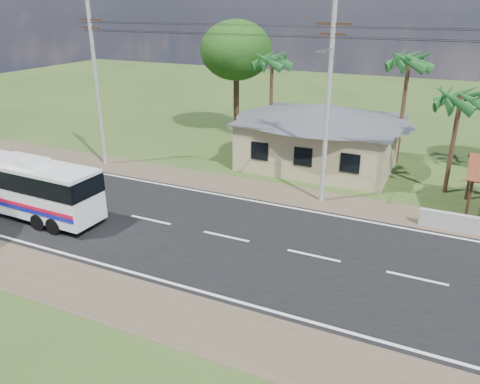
{
  "coord_description": "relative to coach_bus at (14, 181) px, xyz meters",
  "views": [
    {
      "loc": [
        9.38,
        -18.45,
        10.77
      ],
      "look_at": [
        0.3,
        1.0,
        2.09
      ],
      "focal_mm": 35.0,
      "sensor_mm": 36.0,
      "label": 1
    }
  ],
  "objects": [
    {
      "name": "coach_bus",
      "position": [
        0.0,
        0.0,
        0.0
      ],
      "size": [
        10.73,
        2.55,
        3.31
      ],
      "rotation": [
        0.0,
        0.0,
        -0.03
      ],
      "color": "silver",
      "rests_on": "ground"
    },
    {
      "name": "palm_near",
      "position": [
        21.1,
        13.26,
        3.81
      ],
      "size": [
        2.8,
        2.8,
        6.7
      ],
      "color": "#47301E",
      "rests_on": "ground"
    },
    {
      "name": "tree_behind_house",
      "position": [
        3.6,
        20.26,
        5.22
      ],
      "size": [
        6.0,
        6.0,
        9.61
      ],
      "color": "#47301E",
      "rests_on": "ground"
    },
    {
      "name": "palm_mid",
      "position": [
        17.6,
        17.76,
        5.26
      ],
      "size": [
        2.8,
        2.8,
        8.2
      ],
      "color": "#47301E",
      "rests_on": "ground"
    },
    {
      "name": "motorcycle",
      "position": [
        22.44,
        8.33,
        -1.38
      ],
      "size": [
        2.05,
        1.42,
        1.02
      ],
      "primitive_type": "imported",
      "rotation": [
        0.0,
        0.0,
        1.99
      ],
      "color": "black",
      "rests_on": "ground"
    },
    {
      "name": "ground",
      "position": [
        11.6,
        2.26,
        -1.89
      ],
      "size": [
        120.0,
        120.0,
        0.0
      ],
      "primitive_type": "plane",
      "color": "#2A4619",
      "rests_on": "ground"
    },
    {
      "name": "house",
      "position": [
        12.6,
        15.26,
        0.75
      ],
      "size": [
        12.4,
        10.0,
        5.0
      ],
      "color": "tan",
      "rests_on": "ground"
    },
    {
      "name": "utility_poles",
      "position": [
        14.27,
        8.74,
        3.87
      ],
      "size": [
        32.8,
        2.22,
        11.0
      ],
      "color": "#9E9E99",
      "rests_on": "ground"
    },
    {
      "name": "road",
      "position": [
        11.6,
        2.26,
        -1.89
      ],
      "size": [
        120.0,
        16.0,
        0.03
      ],
      "color": "black",
      "rests_on": "ground"
    },
    {
      "name": "palm_far",
      "position": [
        7.6,
        18.26,
        4.78
      ],
      "size": [
        2.8,
        2.8,
        7.7
      ],
      "color": "#47301E",
      "rests_on": "ground"
    }
  ]
}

